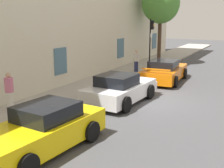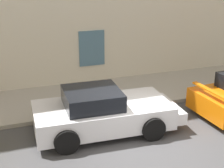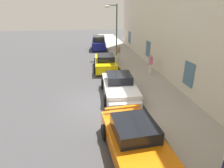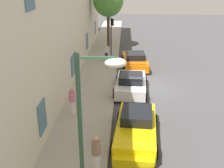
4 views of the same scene
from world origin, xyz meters
name	(u,v)px [view 1 (image 1 of 4)]	position (x,y,z in m)	size (l,w,h in m)	color
ground_plane	(149,100)	(0.00, 0.00, 0.00)	(80.00, 80.00, 0.00)	#444447
sidewalk	(84,90)	(0.00, 3.84, 0.07)	(60.00, 3.13, 0.14)	#A8A399
sportscar_red_lead	(36,133)	(-7.04, 1.01, 0.63)	(5.06, 2.39, 1.42)	yellow
sportscar_yellow_flank	(121,89)	(-0.77, 1.16, 0.63)	(4.67, 2.39, 1.41)	white
sportscar_white_middle	(165,71)	(4.83, 0.75, 0.61)	(5.02, 2.44, 1.40)	orange
tree_near_kerb	(161,3)	(11.56, 3.52, 5.12)	(3.21, 3.21, 6.74)	#473323
traffic_light	(151,35)	(7.95, 2.95, 2.69)	(0.44, 0.36, 3.74)	black
pedestrian_strolling	(9,91)	(-4.63, 4.60, 0.98)	(0.50, 0.50, 1.65)	silver
pedestrian_bystander	(136,61)	(6.22, 3.38, 0.94)	(0.50, 0.50, 1.59)	navy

